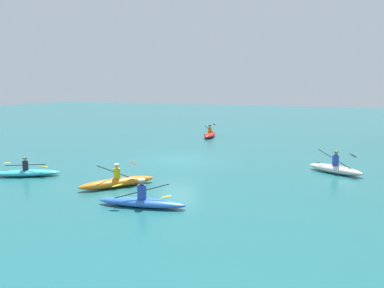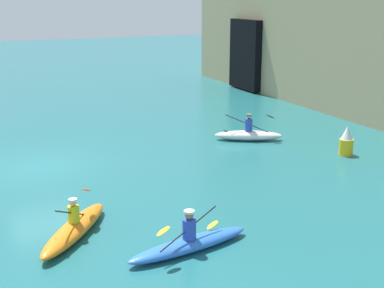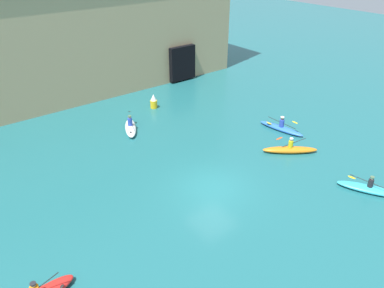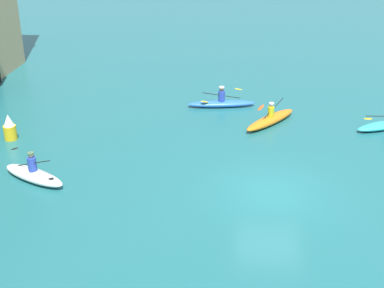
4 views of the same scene
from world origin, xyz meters
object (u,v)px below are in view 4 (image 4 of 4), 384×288
kayak_blue (221,103)px  marker_buoy (9,128)px  kayak_white (34,174)px  kayak_orange (270,119)px

kayak_blue → marker_buoy: size_ratio=2.98×
kayak_white → marker_buoy: kayak_white is taller
kayak_orange → kayak_blue: size_ratio=0.91×
kayak_blue → kayak_orange: bearing=-49.2°
kayak_orange → kayak_blue: 3.22m
kayak_orange → marker_buoy: bearing=-37.9°
kayak_orange → kayak_blue: bearing=-92.0°
kayak_orange → kayak_blue: kayak_orange is taller
kayak_white → kayak_orange: kayak_white is taller
kayak_blue → marker_buoy: (-5.10, 9.27, 0.33)m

